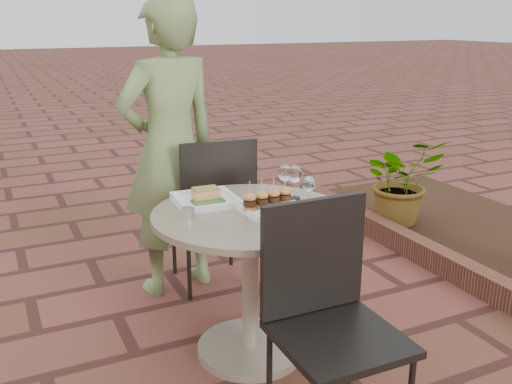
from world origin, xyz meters
name	(u,v)px	position (x,y,z in m)	size (l,w,h in m)	color
ground	(215,335)	(0.00, 0.00, 0.00)	(60.00, 60.00, 0.00)	brown
cafe_table	(250,261)	(0.10, -0.22, 0.48)	(0.90, 0.90, 0.73)	gray
chair_far	(215,202)	(0.21, 0.50, 0.55)	(0.47, 0.47, 0.93)	black
chair_near	(326,303)	(0.14, -0.83, 0.55)	(0.44, 0.44, 0.93)	black
diner	(170,149)	(-0.01, 0.63, 0.86)	(0.63, 0.41, 1.71)	olive
plate_salmon	(206,199)	(-0.04, -0.02, 0.75)	(0.29, 0.29, 0.08)	white
plate_sliders	(268,203)	(0.18, -0.25, 0.77)	(0.26, 0.26, 0.16)	white
plate_tuna	(294,217)	(0.22, -0.41, 0.75)	(0.34, 0.34, 0.03)	white
wine_glass_right	(309,185)	(0.38, -0.27, 0.83)	(0.06, 0.06, 0.15)	white
wine_glass_mid	(285,174)	(0.35, -0.08, 0.85)	(0.07, 0.07, 0.16)	white
wine_glass_far	(295,175)	(0.38, -0.13, 0.85)	(0.07, 0.07, 0.17)	white
steel_ramekin	(188,213)	(-0.18, -0.17, 0.75)	(0.06, 0.06, 0.04)	silver
cutlery_set	(325,212)	(0.40, -0.38, 0.73)	(0.09, 0.19, 0.00)	silver
planter_curb	(418,249)	(1.60, 0.30, 0.07)	(0.12, 3.00, 0.15)	brown
mulch_bed	(493,239)	(2.30, 0.30, 0.03)	(1.30, 3.00, 0.06)	black
potted_plant_a	(402,180)	(1.85, 0.82, 0.40)	(0.60, 0.52, 0.67)	#33662D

